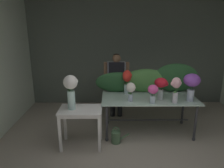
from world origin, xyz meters
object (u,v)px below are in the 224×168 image
(side_table_white, at_px, (81,114))
(vase_ivory_anemones, at_px, (131,90))
(vase_violet_dahlias, at_px, (192,83))
(vase_scarlet_tulips, at_px, (127,80))
(florist, at_px, (116,79))
(watering_can, at_px, (116,137))
(vase_crimson_roses, at_px, (161,85))
(display_table_glass, at_px, (149,102))
(vase_blush_ranunculus, at_px, (176,87))
(vase_white_roses_tall, at_px, (71,89))
(vase_fuchsia_lilies, at_px, (153,92))

(side_table_white, height_order, vase_ivory_anemones, vase_ivory_anemones)
(vase_violet_dahlias, bearing_deg, vase_scarlet_tulips, 161.45)
(vase_ivory_anemones, bearing_deg, vase_scarlet_tulips, 95.32)
(florist, bearing_deg, watering_can, -91.51)
(vase_scarlet_tulips, height_order, vase_crimson_roses, vase_scarlet_tulips)
(display_table_glass, bearing_deg, vase_blush_ranunculus, -37.64)
(vase_blush_ranunculus, bearing_deg, vase_scarlet_tulips, 149.03)
(vase_violet_dahlias, relative_size, vase_crimson_roses, 1.24)
(vase_violet_dahlias, xyz_separation_m, vase_blush_ranunculus, (-0.33, -0.12, -0.05))
(florist, distance_m, vase_ivory_anemones, 1.07)
(vase_blush_ranunculus, bearing_deg, vase_ivory_anemones, 172.90)
(vase_violet_dahlias, height_order, vase_crimson_roses, vase_violet_dahlias)
(vase_violet_dahlias, relative_size, vase_ivory_anemones, 1.46)
(florist, xyz_separation_m, vase_ivory_anemones, (0.25, -1.04, 0.05))
(display_table_glass, xyz_separation_m, florist, (-0.65, 0.81, 0.29))
(vase_blush_ranunculus, xyz_separation_m, vase_scarlet_tulips, (-0.88, 0.53, 0.00))
(florist, relative_size, vase_blush_ranunculus, 3.13)
(florist, relative_size, vase_ivory_anemones, 4.19)
(side_table_white, xyz_separation_m, vase_white_roses_tall, (-0.15, 0.00, 0.49))
(vase_fuchsia_lilies, distance_m, watering_can, 1.13)
(side_table_white, bearing_deg, vase_scarlet_tulips, 38.54)
(florist, bearing_deg, vase_fuchsia_lilies, -60.10)
(vase_ivory_anemones, bearing_deg, vase_violet_dahlias, 0.77)
(side_table_white, distance_m, vase_violet_dahlias, 2.19)
(vase_white_roses_tall, bearing_deg, vase_blush_ranunculus, 5.66)
(display_table_glass, bearing_deg, florist, 128.92)
(vase_scarlet_tulips, height_order, vase_white_roses_tall, vase_white_roses_tall)
(display_table_glass, bearing_deg, vase_ivory_anemones, -149.93)
(vase_violet_dahlias, relative_size, vase_scarlet_tulips, 1.04)
(vase_fuchsia_lilies, bearing_deg, vase_scarlet_tulips, 130.28)
(vase_violet_dahlias, distance_m, vase_white_roses_tall, 2.29)
(vase_crimson_roses, bearing_deg, display_table_glass, 146.93)
(vase_blush_ranunculus, bearing_deg, vase_crimson_roses, 138.77)
(side_table_white, distance_m, vase_scarlet_tulips, 1.24)
(vase_fuchsia_lilies, relative_size, watering_can, 1.02)
(vase_ivory_anemones, relative_size, vase_white_roses_tall, 0.59)
(vase_violet_dahlias, bearing_deg, vase_white_roses_tall, -172.17)
(vase_violet_dahlias, bearing_deg, vase_fuchsia_lilies, -170.86)
(vase_ivory_anemones, distance_m, watering_can, 0.96)
(vase_blush_ranunculus, bearing_deg, florist, 133.58)
(vase_crimson_roses, bearing_deg, vase_scarlet_tulips, 153.42)
(vase_violet_dahlias, distance_m, vase_ivory_anemones, 1.18)
(vase_fuchsia_lilies, distance_m, vase_ivory_anemones, 0.42)
(display_table_glass, relative_size, side_table_white, 2.47)
(vase_fuchsia_lilies, xyz_separation_m, vase_ivory_anemones, (-0.41, 0.11, 0.01))
(vase_fuchsia_lilies, bearing_deg, vase_ivory_anemones, 165.33)
(watering_can, bearing_deg, vase_blush_ranunculus, 5.49)
(display_table_glass, xyz_separation_m, vase_ivory_anemones, (-0.40, -0.23, 0.34))
(display_table_glass, bearing_deg, watering_can, -146.98)
(vase_violet_dahlias, bearing_deg, vase_crimson_roses, 171.58)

